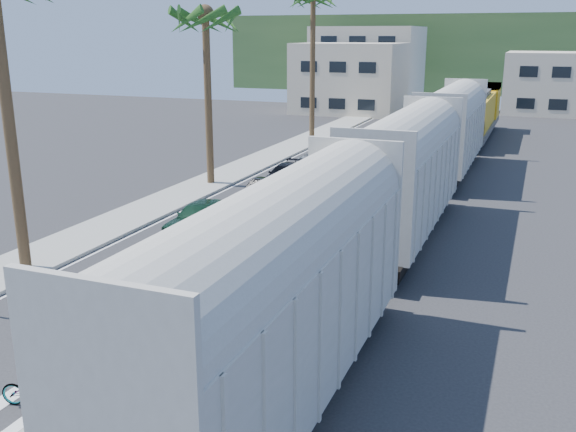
{
  "coord_description": "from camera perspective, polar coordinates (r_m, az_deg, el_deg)",
  "views": [
    {
      "loc": [
        10.28,
        -12.33,
        8.98
      ],
      "look_at": [
        1.32,
        10.55,
        2.0
      ],
      "focal_mm": 40.0,
      "sensor_mm": 36.0,
      "label": 1
    }
  ],
  "objects": [
    {
      "name": "hillside",
      "position": [
        112.84,
        16.64,
        13.71
      ],
      "size": [
        80.0,
        20.0,
        12.0
      ],
      "primitive_type": "cube",
      "color": "#385628",
      "rests_on": "ground"
    },
    {
      "name": "lane_markings",
      "position": [
        40.36,
        2.9,
        2.98
      ],
      "size": [
        9.42,
        90.0,
        0.01
      ],
      "color": "silver",
      "rests_on": "ground"
    },
    {
      "name": "cyclist",
      "position": [
        17.6,
        -21.72,
        -13.54
      ],
      "size": [
        1.45,
        2.04,
        2.15
      ],
      "rotation": [
        0.0,
        0.0,
        1.82
      ],
      "color": "#9EA0A5",
      "rests_on": "ground"
    },
    {
      "name": "car_third",
      "position": [
        39.07,
        -0.19,
        3.6
      ],
      "size": [
        2.08,
        4.79,
        1.37
      ],
      "primitive_type": "imported",
      "rotation": [
        0.0,
        0.0,
        -0.02
      ],
      "color": "black",
      "rests_on": "ground"
    },
    {
      "name": "median",
      "position": [
        35.04,
        3.61,
        1.12
      ],
      "size": [
        0.45,
        60.0,
        0.85
      ],
      "color": "gray",
      "rests_on": "ground"
    },
    {
      "name": "car_rear",
      "position": [
        44.88,
        2.96,
        5.23
      ],
      "size": [
        2.97,
        5.47,
        1.45
      ],
      "primitive_type": "imported",
      "rotation": [
        0.0,
        0.0,
        0.05
      ],
      "color": "#989B9C",
      "rests_on": "ground"
    },
    {
      "name": "sidewalk",
      "position": [
        42.73,
        -5.21,
        3.76
      ],
      "size": [
        3.0,
        90.0,
        0.15
      ],
      "primitive_type": "cube",
      "color": "gray",
      "rests_on": "ground"
    },
    {
      "name": "crosswalk",
      "position": [
        17.12,
        -20.76,
        -16.91
      ],
      "size": [
        14.0,
        2.2,
        0.01
      ],
      "primitive_type": "cube",
      "color": "silver",
      "rests_on": "ground"
    },
    {
      "name": "rails",
      "position": [
        41.65,
        13.62,
        3.0
      ],
      "size": [
        1.56,
        100.0,
        0.06
      ],
      "color": "black",
      "rests_on": "ground"
    },
    {
      "name": "ground",
      "position": [
        18.4,
        -16.52,
        -14.08
      ],
      "size": [
        140.0,
        140.0,
        0.0
      ],
      "primitive_type": "plane",
      "color": "#28282B",
      "rests_on": "ground"
    },
    {
      "name": "freight_train",
      "position": [
        34.53,
        12.31,
        5.36
      ],
      "size": [
        3.0,
        60.94,
        5.85
      ],
      "color": "#AFABA0",
      "rests_on": "ground"
    },
    {
      "name": "car_second",
      "position": [
        34.56,
        -2.14,
        2.02
      ],
      "size": [
        2.09,
        4.57,
        1.44
      ],
      "primitive_type": "imported",
      "rotation": [
        0.0,
        0.0,
        -0.06
      ],
      "color": "black",
      "rests_on": "ground"
    },
    {
      "name": "palm_trees",
      "position": [
        39.6,
        -6.63,
        18.4
      ],
      "size": [
        3.5,
        37.2,
        13.75
      ],
      "color": "brown",
      "rests_on": "ground"
    },
    {
      "name": "car_lead",
      "position": [
        30.2,
        -7.84,
        -0.09
      ],
      "size": [
        2.41,
        4.71,
        1.52
      ],
      "primitive_type": "imported",
      "rotation": [
        0.0,
        0.0,
        -0.07
      ],
      "color": "#103220",
      "rests_on": "ground"
    },
    {
      "name": "buildings",
      "position": [
        85.76,
        10.38,
        12.52
      ],
      "size": [
        38.0,
        27.0,
        10.0
      ],
      "color": "beige",
      "rests_on": "ground"
    }
  ]
}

